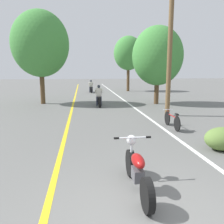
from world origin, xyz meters
name	(u,v)px	position (x,y,z in m)	size (l,w,h in m)	color
ground_plane	(150,221)	(0.00, 0.00, 0.00)	(120.00, 120.00, 0.00)	#60605E
lane_stripe_center	(73,105)	(-1.70, 12.98, 0.00)	(0.14, 48.00, 0.01)	yellow
lane_stripe_edge	(129,104)	(2.25, 12.98, 0.00)	(0.14, 48.00, 0.01)	white
utility_pole	(170,45)	(3.39, 8.53, 3.60)	(1.10, 0.24, 7.01)	brown
roadside_tree_right_near	(158,56)	(4.17, 12.90, 3.33)	(3.52, 3.17, 5.37)	#513A23
roadside_tree_right_far	(128,53)	(4.12, 23.20, 4.18)	(3.25, 2.92, 6.07)	#513A23
roadside_tree_left	(40,44)	(-3.84, 13.97, 4.14)	(3.93, 3.54, 6.41)	#513A23
roadside_bush	(223,139)	(3.12, 3.07, 0.35)	(1.10, 0.88, 0.70)	#5B7A38
motorcycle_foreground	(137,169)	(0.02, 1.03, 0.43)	(0.81, 2.04, 0.98)	black
motorcycle_rider_lead	(99,98)	(0.05, 12.46, 0.52)	(0.50, 2.13, 1.40)	black
motorcycle_rider_far	(91,88)	(-0.12, 22.03, 0.52)	(0.50, 1.96, 1.34)	black
bicycle_parked	(172,120)	(2.64, 5.91, 0.33)	(0.44, 1.70, 0.71)	black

